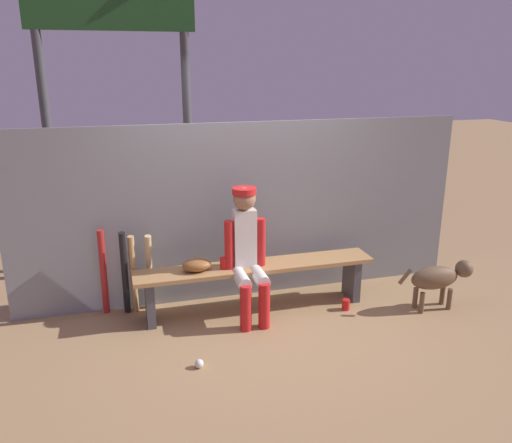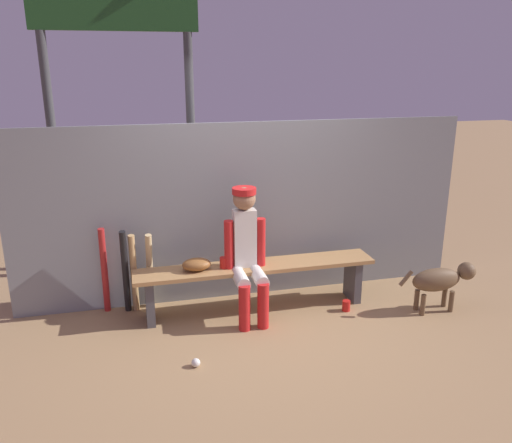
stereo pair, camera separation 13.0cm
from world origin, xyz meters
TOP-DOWN VIEW (x-y plane):
  - ground_plane at (0.00, 0.00)m, footprint 30.00×30.00m
  - chainlink_fence at (0.00, 0.40)m, footprint 4.75×0.03m
  - dugout_bench at (0.00, 0.00)m, footprint 2.41×0.36m
  - player_seated at (-0.12, -0.11)m, footprint 0.41×0.55m
  - baseball_glove at (-0.59, 0.00)m, footprint 0.28×0.20m
  - bat_wood_natural at (-1.03, 0.28)m, footprint 0.08×0.21m
  - bat_wood_tan at (-1.19, 0.25)m, footprint 0.07×0.15m
  - bat_aluminum_black at (-1.27, 0.23)m, footprint 0.07×0.19m
  - bat_aluminum_red at (-1.47, 0.31)m, footprint 0.08×0.14m
  - baseball at (-0.74, -0.89)m, footprint 0.07×0.07m
  - cup_on_ground at (0.88, -0.25)m, footprint 0.08×0.08m
  - cup_on_bench at (-0.33, -0.01)m, footprint 0.08×0.08m
  - scoreboard at (-1.13, 1.46)m, footprint 2.05×0.27m
  - dog at (1.80, -0.46)m, footprint 0.84×0.20m

SIDE VIEW (x-z plane):
  - ground_plane at x=0.00m, z-range 0.00..0.00m
  - baseball at x=-0.74m, z-range 0.00..0.07m
  - cup_on_ground at x=0.88m, z-range 0.00..0.11m
  - dog at x=1.80m, z-range 0.09..0.58m
  - dugout_bench at x=0.00m, z-range 0.13..0.62m
  - bat_wood_natural at x=-1.03m, z-range 0.00..0.82m
  - bat_wood_tan at x=-1.19m, z-range 0.00..0.83m
  - bat_aluminum_black at x=-1.27m, z-range 0.00..0.89m
  - bat_aluminum_red at x=-1.47m, z-range 0.00..0.90m
  - cup_on_bench at x=-0.33m, z-range 0.49..0.60m
  - baseball_glove at x=-0.59m, z-range 0.49..0.61m
  - player_seated at x=-0.12m, z-range 0.06..1.34m
  - chainlink_fence at x=0.00m, z-range 0.00..1.86m
  - scoreboard at x=-1.13m, z-range 0.77..4.65m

